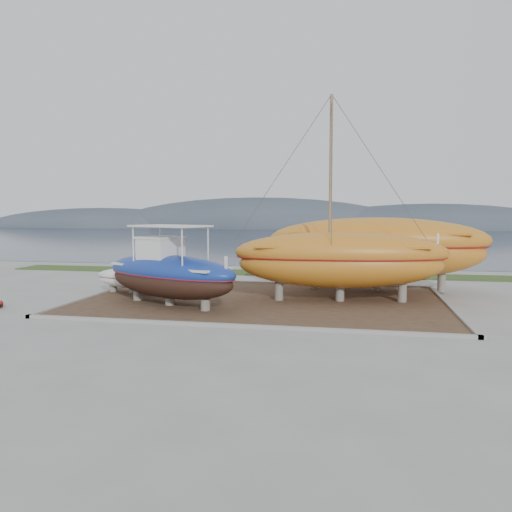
% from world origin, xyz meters
% --- Properties ---
extents(ground, '(140.00, 140.00, 0.00)m').
position_xyz_m(ground, '(0.00, 0.00, 0.00)').
color(ground, gray).
rests_on(ground, ground).
extents(dirt_patch, '(18.00, 12.00, 0.06)m').
position_xyz_m(dirt_patch, '(0.00, 4.00, 0.03)').
color(dirt_patch, '#422D1E').
rests_on(dirt_patch, ground).
extents(curb_frame, '(18.60, 12.60, 0.15)m').
position_xyz_m(curb_frame, '(0.00, 4.00, 0.07)').
color(curb_frame, gray).
rests_on(curb_frame, ground).
extents(grass_strip, '(44.00, 3.00, 0.08)m').
position_xyz_m(grass_strip, '(0.00, 15.50, 0.04)').
color(grass_strip, '#284219').
rests_on(grass_strip, ground).
extents(sea, '(260.00, 100.00, 0.04)m').
position_xyz_m(sea, '(0.00, 70.00, 0.00)').
color(sea, '#182231').
rests_on(sea, ground).
extents(mountain_ridge, '(200.00, 36.00, 20.00)m').
position_xyz_m(mountain_ridge, '(0.00, 125.00, 0.00)').
color(mountain_ridge, '#333D49').
rests_on(mountain_ridge, ground).
extents(blue_caique, '(8.35, 5.64, 3.87)m').
position_xyz_m(blue_caique, '(-4.16, 1.70, 1.99)').
color(blue_caique, navy).
rests_on(blue_caique, dirt_patch).
extents(white_dinghy, '(4.60, 2.21, 1.33)m').
position_xyz_m(white_dinghy, '(-7.52, 4.78, 0.73)').
color(white_dinghy, silver).
rests_on(white_dinghy, dirt_patch).
extents(orange_sailboat, '(10.99, 4.31, 10.26)m').
position_xyz_m(orange_sailboat, '(3.91, 4.46, 5.19)').
color(orange_sailboat, '#B66C1C').
rests_on(orange_sailboat, dirt_patch).
extents(orange_bare_hull, '(12.48, 3.87, 4.08)m').
position_xyz_m(orange_bare_hull, '(5.84, 8.43, 2.10)').
color(orange_bare_hull, '#B66C1C').
rests_on(orange_bare_hull, dirt_patch).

